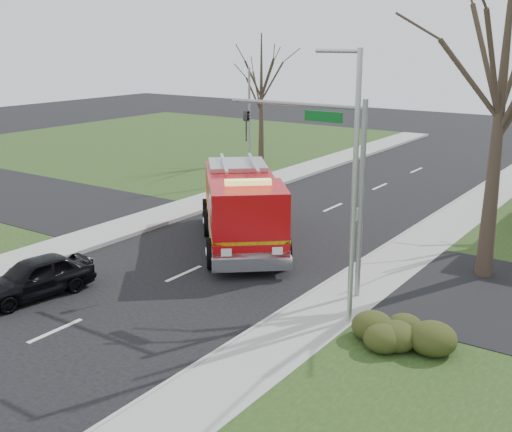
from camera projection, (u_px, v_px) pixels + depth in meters
The scene contains 11 objects.
ground at pixel (184, 274), 24.38m from camera, with size 120.00×120.00×0.00m, color black.
sidewalk_right at pixel (328, 310), 20.97m from camera, with size 2.40×80.00×0.15m, color gray.
sidewalk_left at pixel (75, 243), 27.75m from camera, with size 2.40×80.00×0.15m, color gray.
hedge_corner at pixel (398, 328), 18.51m from camera, with size 2.80×2.00×0.90m, color #293212.
bare_tree_near at pixel (503, 76), 21.96m from camera, with size 6.00×6.00×12.00m.
bare_tree_left at pixel (261, 84), 44.22m from camera, with size 4.50×4.50×9.00m.
traffic_signal_mast at pixel (328, 160), 21.46m from camera, with size 5.29×0.18×6.80m.
streetlight_pole at pixel (353, 183), 18.86m from camera, with size 1.48×0.16×8.40m.
utility_pole_far at pixel (249, 128), 38.26m from camera, with size 0.14×0.14×7.00m, color gray.
fire_engine at pixel (242, 210), 27.41m from camera, with size 7.81×8.46×3.48m.
parked_car_maroon at pixel (35, 277), 22.09m from camera, with size 1.66×4.12×1.40m, color black.
Camera 1 is at (15.25, -17.30, 8.65)m, focal length 45.00 mm.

